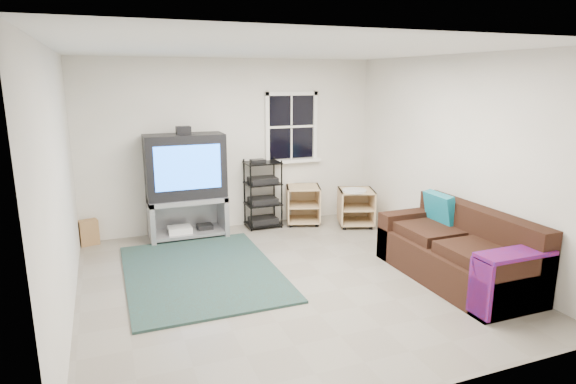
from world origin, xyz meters
name	(u,v)px	position (x,y,z in m)	size (l,w,h in m)	color
room	(291,131)	(0.95, 2.27, 1.48)	(4.60, 4.62, 4.60)	slate
tv_unit	(186,178)	(-0.80, 2.00, 0.90)	(1.12, 0.56, 1.65)	gray
av_rack	(263,198)	(0.40, 2.08, 0.47)	(0.54, 0.39, 1.08)	black
side_table_left	(303,203)	(1.07, 2.06, 0.33)	(0.66, 0.66, 0.62)	tan
side_table_right	(355,204)	(1.80, 1.63, 0.34)	(0.68, 0.68, 0.62)	tan
sofa	(458,253)	(1.87, -0.69, 0.32)	(0.89, 2.00, 0.91)	black
shag_rug	(202,272)	(-0.89, 0.58, 0.01)	(1.77, 2.44, 0.03)	#301F15
paper_bag	(89,232)	(-2.17, 2.17, 0.18)	(0.25, 0.16, 0.36)	#A07047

